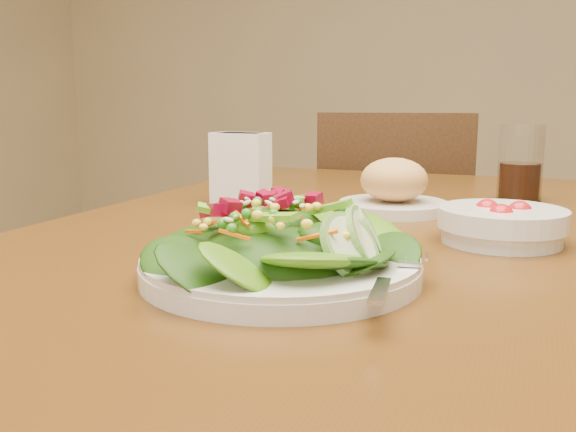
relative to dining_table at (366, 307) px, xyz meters
The scene contains 7 objects.
dining_table is the anchor object (origin of this frame).
chair_far 0.94m from the dining_table, 99.65° to the left, with size 0.48×0.48×0.89m.
salad_plate 0.27m from the dining_table, 94.44° to the right, with size 0.28×0.27×0.08m.
bread_plate 0.22m from the dining_table, 91.02° to the left, with size 0.17×0.17×0.08m.
tomato_bowl 0.21m from the dining_table, ahead, with size 0.15×0.15×0.05m.
drinking_glass 0.43m from the dining_table, 63.97° to the left, with size 0.07×0.07×0.13m.
napkin_holder 0.34m from the dining_table, 149.62° to the left, with size 0.09×0.05×0.12m.
Camera 1 is at (0.20, -0.80, 0.93)m, focal length 40.00 mm.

